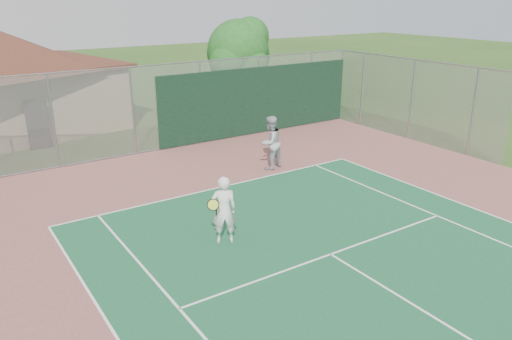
{
  "coord_description": "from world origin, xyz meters",
  "views": [
    {
      "loc": [
        -7.61,
        -1.71,
        6.1
      ],
      "look_at": [
        -0.24,
        9.39,
        1.41
      ],
      "focal_mm": 35.0,
      "sensor_mm": 36.0,
      "label": 1
    }
  ],
  "objects": [
    {
      "name": "player_white_front",
      "position": [
        -1.86,
        8.43,
        0.91
      ],
      "size": [
        1.03,
        0.78,
        1.81
      ],
      "rotation": [
        0.0,
        0.0,
        2.74
      ],
      "color": "silver",
      "rests_on": "ground"
    },
    {
      "name": "side_fence_right",
      "position": [
        10.0,
        12.5,
        1.75
      ],
      "size": [
        0.08,
        9.0,
        3.5
      ],
      "color": "gray",
      "rests_on": "ground"
    },
    {
      "name": "tree",
      "position": [
        5.85,
        20.03,
        3.35
      ],
      "size": [
        3.66,
        3.46,
        5.1
      ],
      "color": "#362113",
      "rests_on": "ground"
    },
    {
      "name": "back_fence",
      "position": [
        2.11,
        16.98,
        1.67
      ],
      "size": [
        20.08,
        0.11,
        3.53
      ],
      "color": "gray",
      "rests_on": "ground"
    },
    {
      "name": "player_grey_back",
      "position": [
        2.5,
        12.56,
        0.99
      ],
      "size": [
        1.13,
        0.99,
        1.97
      ],
      "rotation": [
        0.0,
        0.0,
        3.43
      ],
      "color": "#A1A3A6",
      "rests_on": "ground"
    }
  ]
}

